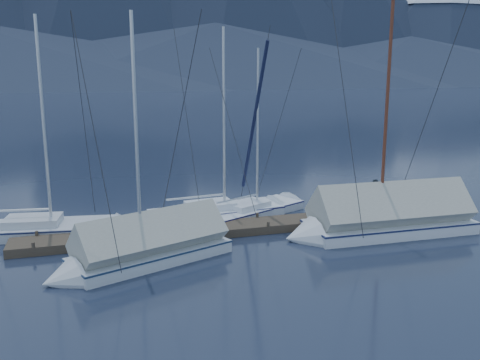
% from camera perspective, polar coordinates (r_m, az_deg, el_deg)
% --- Properties ---
extents(ground, '(1000.00, 1000.00, 0.00)m').
position_cam_1_polar(ground, '(19.57, 1.70, -7.48)').
color(ground, black).
rests_on(ground, ground).
extents(dock, '(18.00, 1.50, 0.54)m').
position_cam_1_polar(dock, '(21.35, 0.00, -5.50)').
color(dock, '#382D23').
rests_on(dock, ground).
extents(mooring_posts, '(15.12, 1.52, 0.35)m').
position_cam_1_polar(mooring_posts, '(21.15, -1.30, -4.99)').
color(mooring_posts, '#382D23').
rests_on(mooring_posts, ground).
extents(sailboat_open_left, '(7.44, 3.27, 9.55)m').
position_cam_1_polar(sailboat_open_left, '(22.22, -19.07, -5.32)').
color(sailboat_open_left, silver).
rests_on(sailboat_open_left, ground).
extents(sailboat_open_mid, '(7.22, 3.09, 9.31)m').
position_cam_1_polar(sailboat_open_mid, '(23.73, -0.64, -3.57)').
color(sailboat_open_mid, white).
rests_on(sailboat_open_mid, ground).
extents(sailboat_open_right, '(6.45, 4.37, 8.35)m').
position_cam_1_polar(sailboat_open_right, '(24.29, 2.66, -3.27)').
color(sailboat_open_right, white).
rests_on(sailboat_open_right, ground).
extents(sailboat_covered_near, '(8.11, 3.48, 10.48)m').
position_cam_1_polar(sailboat_covered_near, '(21.67, 15.07, -4.52)').
color(sailboat_covered_near, white).
rests_on(sailboat_covered_near, ground).
extents(sailboat_covered_far, '(6.88, 4.27, 9.28)m').
position_cam_1_polar(sailboat_covered_far, '(18.03, -11.41, -7.91)').
color(sailboat_covered_far, silver).
rests_on(sailboat_covered_far, ground).
extents(person, '(0.50, 0.64, 1.55)m').
position_cam_1_polar(person, '(23.46, 14.92, -1.76)').
color(person, black).
rests_on(person, dock).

